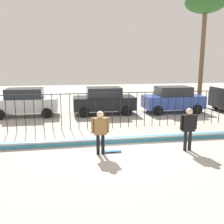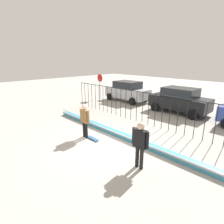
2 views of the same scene
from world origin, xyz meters
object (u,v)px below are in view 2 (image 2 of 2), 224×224
parked_car_black (179,100)px  stop_sign (100,83)px  parked_car_silver (127,91)px  camera_operator (140,141)px  skateboarder (85,118)px  skateboard (93,138)px

parked_car_black → stop_sign: bearing=-174.3°
parked_car_silver → stop_sign: 2.92m
camera_operator → skateboarder: bearing=15.3°
skateboarder → parked_car_silver: (-4.15, 8.03, -0.09)m
skateboarder → camera_operator: bearing=-0.3°
parked_car_silver → skateboarder: bearing=-60.4°
skateboarder → parked_car_black: size_ratio=0.41×
parked_car_black → stop_sign: size_ratio=1.72×
skateboarder → stop_sign: 9.53m
skateboarder → skateboard: skateboarder is taller
skateboarder → stop_sign: size_ratio=0.71×
skateboarder → skateboard: 1.12m
skateboard → stop_sign: size_ratio=0.32×
parked_car_black → camera_operator: bearing=-75.1°
camera_operator → parked_car_black: size_ratio=0.42×
skateboard → parked_car_black: (0.75, 7.71, 0.91)m
camera_operator → parked_car_silver: bearing=-28.3°
stop_sign → camera_operator: bearing=-33.9°
camera_operator → parked_car_black: (-2.41, 8.01, -0.11)m
camera_operator → stop_sign: 12.47m
parked_car_black → stop_sign: (-7.93, -1.06, 0.64)m
camera_operator → parked_car_silver: parked_car_silver is taller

